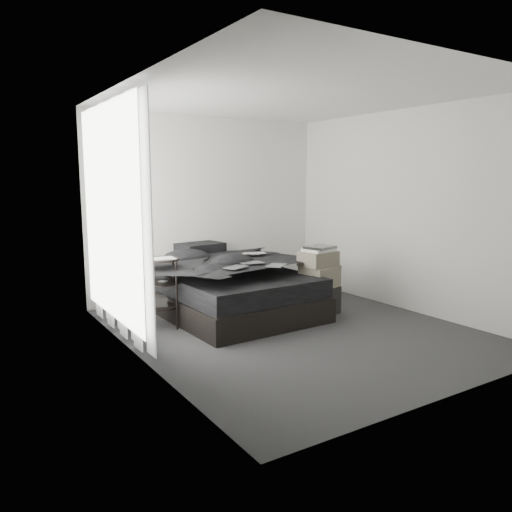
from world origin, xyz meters
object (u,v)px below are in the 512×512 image
bed (230,302)px  laptop (253,249)px  box_lower (318,300)px  side_stand (161,293)px

bed → laptop: (0.40, 0.07, 0.65)m
bed → laptop: 0.77m
bed → laptop: laptop is taller
laptop → bed: bearing=-154.5°
bed → box_lower: box_lower is taller
laptop → side_stand: (-1.37, -0.17, -0.40)m
bed → side_stand: 1.01m
laptop → side_stand: 1.44m
side_stand → box_lower: size_ratio=1.67×
box_lower → laptop: bearing=127.1°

